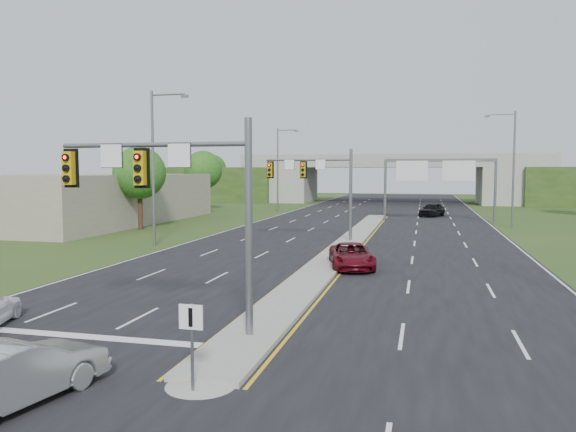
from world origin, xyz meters
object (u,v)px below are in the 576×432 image
at_px(signal_mast_near, 180,191).
at_px(keep_right_sign, 192,333).
at_px(car_silver, 15,372).
at_px(sign_gantry, 438,172).
at_px(overpass, 392,182).
at_px(car_far_c, 432,210).
at_px(signal_mast_far, 321,179).
at_px(car_far_a, 352,256).

relative_size(signal_mast_near, keep_right_sign, 3.18).
bearing_deg(signal_mast_near, car_silver, -103.51).
relative_size(keep_right_sign, sign_gantry, 0.19).
distance_m(sign_gantry, overpass, 35.75).
height_order(keep_right_sign, car_far_c, keep_right_sign).
relative_size(overpass, car_silver, 17.69).
bearing_deg(car_silver, signal_mast_far, -80.17).
relative_size(sign_gantry, car_silver, 2.56).
relative_size(overpass, car_far_a, 16.33).
bearing_deg(sign_gantry, car_far_c, 93.63).
height_order(sign_gantry, car_far_a, sign_gantry).
distance_m(keep_right_sign, car_silver, 4.07).
bearing_deg(car_far_a, keep_right_sign, -107.43).
xyz_separation_m(car_silver, car_far_c, (9.96, 57.53, 0.06)).
xyz_separation_m(signal_mast_near, car_far_a, (3.76, 13.96, -4.02)).
distance_m(car_silver, car_far_a, 20.60).
bearing_deg(sign_gantry, overpass, 100.79).
height_order(signal_mast_near, car_far_a, signal_mast_near).
bearing_deg(car_silver, overpass, -79.98).
bearing_deg(signal_mast_far, signal_mast_near, -90.00).
bearing_deg(car_silver, signal_mast_near, -91.02).
bearing_deg(car_far_c, signal_mast_near, -78.86).
relative_size(keep_right_sign, car_far_a, 0.45).
bearing_deg(keep_right_sign, overpass, 90.00).
distance_m(overpass, car_far_c, 29.32).
bearing_deg(car_silver, keep_right_sign, -145.18).
height_order(signal_mast_near, sign_gantry, signal_mast_near).
relative_size(overpass, car_far_c, 16.93).
bearing_deg(overpass, signal_mast_far, -92.35).
xyz_separation_m(signal_mast_far, overpass, (2.26, 55.07, -1.17)).
xyz_separation_m(sign_gantry, car_silver, (-10.38, -50.97, -4.47)).
bearing_deg(car_far_a, car_silver, -117.39).
height_order(sign_gantry, car_far_c, sign_gantry).
bearing_deg(overpass, car_silver, -92.46).
bearing_deg(sign_gantry, car_far_a, -99.48).
xyz_separation_m(signal_mast_far, keep_right_sign, (2.26, -29.45, -3.21)).
bearing_deg(sign_gantry, signal_mast_near, -101.25).
relative_size(signal_mast_near, car_far_a, 1.43).
relative_size(keep_right_sign, car_silver, 0.49).
height_order(sign_gantry, car_silver, sign_gantry).
xyz_separation_m(signal_mast_near, car_far_c, (8.53, 51.56, -3.90)).
height_order(signal_mast_far, car_silver, signal_mast_far).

